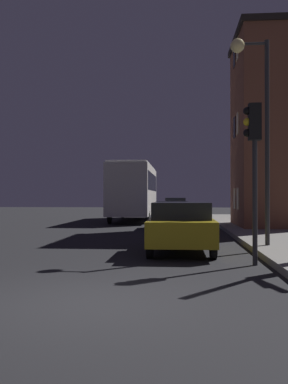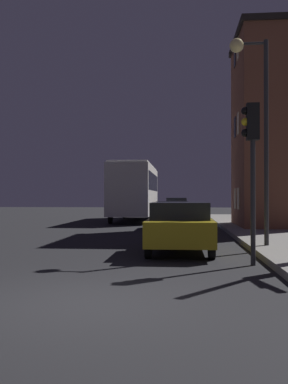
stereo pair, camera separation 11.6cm
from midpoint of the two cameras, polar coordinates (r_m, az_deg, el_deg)
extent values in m
plane|color=black|center=(7.05, -7.77, -14.39)|extent=(120.00, 120.00, 0.00)
cube|color=brown|center=(23.35, 16.78, 7.58)|extent=(3.54, 5.21, 9.64)
cube|color=black|center=(24.56, 16.74, 19.15)|extent=(3.78, 5.45, 0.30)
cube|color=#E5C67F|center=(22.20, 12.61, -0.86)|extent=(0.03, 0.70, 1.10)
cube|color=#E5C67F|center=(23.43, 12.20, -0.85)|extent=(0.03, 0.70, 1.10)
cube|color=#E5C67F|center=(22.51, 12.58, 8.91)|extent=(0.03, 0.70, 1.10)
cube|color=black|center=(23.72, 12.18, 8.42)|extent=(0.03, 0.70, 1.10)
cube|color=#E5C67F|center=(23.45, 12.56, 18.16)|extent=(0.03, 0.70, 1.10)
cube|color=black|center=(24.61, 12.16, 17.24)|extent=(0.03, 0.70, 1.10)
cylinder|color=#28282B|center=(13.85, 16.22, 6.39)|extent=(0.14, 0.14, 6.37)
cylinder|color=#28282B|center=(14.47, 14.34, 18.64)|extent=(0.90, 0.09, 0.09)
sphere|color=#F9E08C|center=(14.39, 12.47, 18.53)|extent=(0.44, 0.44, 0.44)
cylinder|color=#28282B|center=(10.78, 14.63, -1.38)|extent=(0.12, 0.12, 3.06)
cube|color=black|center=(10.93, 14.60, 9.06)|extent=(0.30, 0.24, 0.90)
sphere|color=black|center=(10.95, 13.65, 10.47)|extent=(0.20, 0.20, 0.20)
sphere|color=yellow|center=(10.91, 13.65, 9.08)|extent=(0.20, 0.20, 0.20)
sphere|color=black|center=(10.86, 13.66, 7.68)|extent=(0.20, 0.20, 0.20)
cube|color=beige|center=(29.70, -1.09, 0.18)|extent=(2.57, 9.84, 3.23)
cube|color=black|center=(29.72, -1.09, 1.30)|extent=(2.59, 9.06, 1.16)
cube|color=#B2B2B2|center=(29.77, -1.09, 3.41)|extent=(2.45, 9.35, 0.12)
cylinder|color=black|center=(32.81, 1.58, -2.72)|extent=(0.18, 0.96, 0.96)
cylinder|color=black|center=(33.04, -2.57, -2.70)|extent=(0.18, 0.96, 0.96)
cylinder|color=black|center=(26.43, 0.76, -3.22)|extent=(0.18, 0.96, 0.96)
cylinder|color=black|center=(26.72, -4.38, -3.19)|extent=(0.18, 0.96, 0.96)
cube|color=olive|center=(13.08, 5.07, -5.01)|extent=(1.89, 4.40, 0.69)
cube|color=black|center=(12.82, 5.07, -2.47)|extent=(1.66, 2.29, 0.49)
cylinder|color=black|center=(14.56, 8.44, -5.91)|extent=(0.18, 0.67, 0.67)
cylinder|color=black|center=(14.55, 1.69, -5.92)|extent=(0.18, 0.67, 0.67)
cylinder|color=black|center=(11.72, 9.29, -7.20)|extent=(0.18, 0.67, 0.67)
cylinder|color=black|center=(11.71, 0.87, -7.21)|extent=(0.18, 0.67, 0.67)
cube|color=navy|center=(22.78, 3.97, -3.38)|extent=(1.81, 4.70, 0.57)
cube|color=black|center=(22.52, 3.96, -1.96)|extent=(1.59, 2.44, 0.57)
cylinder|color=black|center=(24.32, 5.96, -3.88)|extent=(0.18, 0.59, 0.59)
cylinder|color=black|center=(24.34, 2.12, -3.88)|extent=(0.18, 0.59, 0.59)
cylinder|color=black|center=(21.27, 6.10, -4.35)|extent=(0.18, 0.59, 0.59)
cylinder|color=black|center=(21.30, 1.70, -4.34)|extent=(0.18, 0.59, 0.59)
cube|color=black|center=(33.00, 4.48, -2.35)|extent=(1.70, 4.48, 0.72)
cube|color=black|center=(32.76, 4.47, -1.25)|extent=(1.50, 2.33, 0.54)
cylinder|color=black|center=(34.47, 5.77, -2.88)|extent=(0.18, 0.64, 0.64)
cylinder|color=black|center=(34.48, 3.23, -2.88)|extent=(0.18, 0.64, 0.64)
cylinder|color=black|center=(31.56, 5.84, -3.08)|extent=(0.18, 0.64, 0.64)
cylinder|color=black|center=(31.57, 3.07, -3.09)|extent=(0.18, 0.64, 0.64)
camera|label=1|loc=(0.06, -89.82, 0.00)|focal=40.00mm
camera|label=2|loc=(0.06, 90.18, 0.00)|focal=40.00mm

